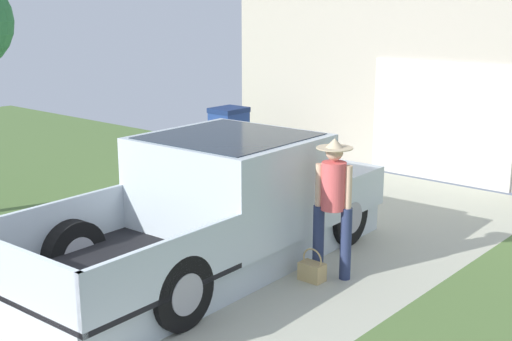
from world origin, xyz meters
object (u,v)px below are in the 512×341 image
Objects in this scene: pickup_truck at (227,207)px; person_with_hat at (333,198)px; wheeled_trash_bin at (229,132)px; handbag at (312,270)px.

person_with_hat reaches higher than pickup_truck.
wheeled_trash_bin is at bearing 130.64° from pickup_truck.
pickup_truck is at bearing -7.83° from person_with_hat.
person_with_hat is at bearing 13.93° from pickup_truck.
pickup_truck reaches higher than wheeled_trash_bin.
pickup_truck is at bearing -47.36° from wheeled_trash_bin.
person_with_hat is at bearing -36.24° from wheeled_trash_bin.
wheeled_trash_bin is at bearing 141.53° from handbag.
person_with_hat reaches higher than wheeled_trash_bin.
person_with_hat is 6.58m from wheeled_trash_bin.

